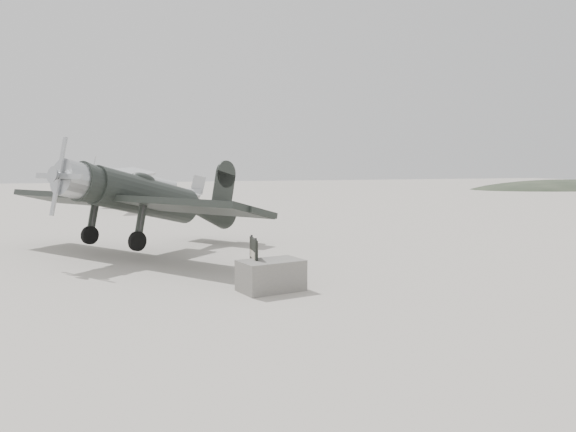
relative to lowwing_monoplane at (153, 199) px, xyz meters
name	(u,v)px	position (x,y,z in m)	size (l,w,h in m)	color
ground	(280,263)	(3.97, -3.52, -2.04)	(160.00, 160.00, 0.00)	#A1998F
hill_northeast	(564,189)	(53.97, 36.48, -2.04)	(32.00, 16.00, 5.20)	#2B3526
lowwing_monoplane	(153,199)	(0.00, 0.00, 0.00)	(9.85, 10.74, 3.86)	black
highwing_monoplane	(144,179)	(0.91, 22.74, 0.06)	(8.50, 11.92, 3.36)	#AEB1B4
equipment_block	(271,275)	(2.55, -7.41, -1.63)	(1.66, 1.03, 0.83)	slate
sign_board	(254,257)	(2.19, -6.94, -1.19)	(0.14, 0.99, 1.42)	#333333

